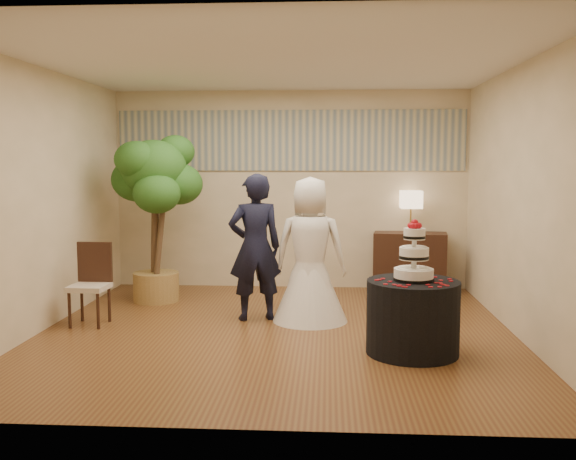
# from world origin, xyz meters

# --- Properties ---
(floor) EXTENTS (5.00, 5.00, 0.00)m
(floor) POSITION_xyz_m (0.00, 0.00, 0.00)
(floor) COLOR brown
(floor) RESTS_ON ground
(ceiling) EXTENTS (5.00, 5.00, 0.00)m
(ceiling) POSITION_xyz_m (0.00, 0.00, 2.80)
(ceiling) COLOR white
(ceiling) RESTS_ON wall_back
(wall_back) EXTENTS (5.00, 0.06, 2.80)m
(wall_back) POSITION_xyz_m (0.00, 2.50, 1.40)
(wall_back) COLOR beige
(wall_back) RESTS_ON ground
(wall_front) EXTENTS (5.00, 0.06, 2.80)m
(wall_front) POSITION_xyz_m (0.00, -2.50, 1.40)
(wall_front) COLOR beige
(wall_front) RESTS_ON ground
(wall_left) EXTENTS (0.06, 5.00, 2.80)m
(wall_left) POSITION_xyz_m (-2.50, 0.00, 1.40)
(wall_left) COLOR beige
(wall_left) RESTS_ON ground
(wall_right) EXTENTS (0.06, 5.00, 2.80)m
(wall_right) POSITION_xyz_m (2.50, 0.00, 1.40)
(wall_right) COLOR beige
(wall_right) RESTS_ON ground
(mural_border) EXTENTS (4.90, 0.02, 0.85)m
(mural_border) POSITION_xyz_m (0.00, 2.48, 2.10)
(mural_border) COLOR #9C9F90
(mural_border) RESTS_ON wall_back
(groom) EXTENTS (0.70, 0.56, 1.67)m
(groom) POSITION_xyz_m (-0.28, 0.54, 0.84)
(groom) COLOR black
(groom) RESTS_ON floor
(bride) EXTENTS (0.93, 0.93, 1.64)m
(bride) POSITION_xyz_m (0.34, 0.51, 0.82)
(bride) COLOR white
(bride) RESTS_ON floor
(cake_table) EXTENTS (0.99, 0.99, 0.70)m
(cake_table) POSITION_xyz_m (1.34, -0.68, 0.35)
(cake_table) COLOR black
(cake_table) RESTS_ON floor
(wedding_cake) EXTENTS (0.37, 0.37, 0.58)m
(wedding_cake) POSITION_xyz_m (1.34, -0.68, 0.99)
(wedding_cake) COLOR white
(wedding_cake) RESTS_ON cake_table
(console) EXTENTS (1.04, 0.57, 0.82)m
(console) POSITION_xyz_m (1.68, 2.27, 0.41)
(console) COLOR black
(console) RESTS_ON floor
(table_lamp) EXTENTS (0.29, 0.29, 0.58)m
(table_lamp) POSITION_xyz_m (1.68, 2.27, 1.11)
(table_lamp) COLOR beige
(table_lamp) RESTS_ON console
(ficus_tree) EXTENTS (1.39, 1.39, 2.19)m
(ficus_tree) POSITION_xyz_m (-1.68, 1.42, 1.10)
(ficus_tree) COLOR #2B611E
(ficus_tree) RESTS_ON floor
(side_chair) EXTENTS (0.43, 0.45, 0.91)m
(side_chair) POSITION_xyz_m (-2.08, 0.17, 0.45)
(side_chair) COLOR black
(side_chair) RESTS_ON floor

